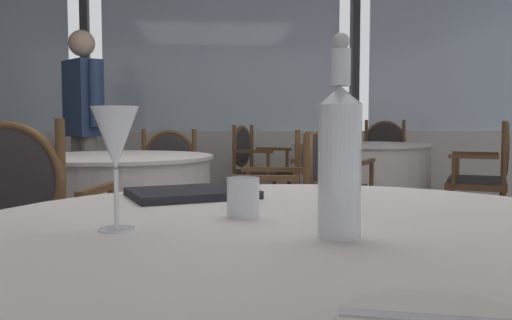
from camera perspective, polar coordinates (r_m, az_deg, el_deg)
name	(u,v)px	position (r m, az deg, el deg)	size (l,w,h in m)	color
window_wall_far	(223,102)	(6.07, -3.44, 6.12)	(9.52, 0.14, 2.95)	silver
butter_knife	(436,320)	(0.55, 18.38, -15.60)	(0.18, 0.02, 0.00)	silver
water_bottle	(340,156)	(0.91, 8.78, 0.38)	(0.07, 0.07, 0.34)	white
wine_glass	(115,140)	(0.99, -14.55, 2.01)	(0.08, 0.08, 0.22)	white
water_tumbler	(243,197)	(1.10, -1.36, -3.93)	(0.07, 0.07, 0.08)	white
menu_book	(191,193)	(1.41, -6.79, -3.47)	(0.31, 0.22, 0.02)	black
background_table_0	(361,186)	(4.92, 10.94, -2.74)	(1.22, 1.22, 0.76)	white
dining_chair_0_0	(488,170)	(4.79, 23.19, -1.00)	(0.63, 0.65, 0.96)	brown
dining_chair_0_1	(383,159)	(5.92, 13.14, 0.15)	(0.65, 0.63, 0.98)	brown
dining_chair_0_2	(254,164)	(5.22, -0.17, -0.44)	(0.63, 0.65, 0.93)	brown
dining_chair_0_3	(329,181)	(3.91, 7.72, -2.23)	(0.65, 0.63, 0.90)	brown
background_table_2	(118,221)	(3.27, -14.25, -6.19)	(1.10, 1.10, 0.76)	white
dining_chair_2_0	(27,221)	(2.36, -22.86, -5.88)	(0.60, 0.55, 0.97)	brown
dining_chair_2_1	(286,199)	(3.04, 3.15, -4.07)	(0.55, 0.60, 0.90)	brown
dining_chair_2_2	(165,178)	(4.17, -9.52, -1.91)	(0.60, 0.55, 0.90)	brown
diner_person_0	(83,119)	(4.74, -17.66, 4.10)	(0.38, 0.44, 1.71)	gray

